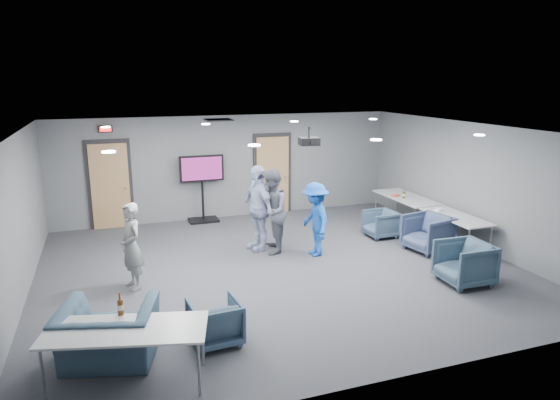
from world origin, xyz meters
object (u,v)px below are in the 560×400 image
object	(u,v)px
chair_front_b	(108,334)
bottle_front	(120,307)
table_front_left	(126,332)
chair_right_a	(381,224)
projector	(309,141)
chair_right_b	(428,233)
person_c	(258,208)
person_a	(131,247)
bottle_right	(404,195)
table_right_a	(406,198)
tv_stand	(202,184)
table_right_b	(456,218)
person_b	(271,212)
person_d	(315,219)
chair_right_c	(464,263)
chair_front_a	(215,322)

from	to	relation	value
chair_front_b	bottle_front	bearing A→B (deg)	146.21
table_front_left	chair_right_a	bearing A→B (deg)	49.28
projector	chair_right_b	bearing A→B (deg)	-5.49
person_c	chair_right_a	xyz separation A→B (m)	(2.95, -0.13, -0.61)
bottle_front	projector	world-z (taller)	projector
person_a	bottle_right	xyz separation A→B (m)	(6.60, 1.68, 0.05)
chair_right_b	projector	distance (m)	3.29
table_right_a	chair_front_b	bearing A→B (deg)	119.78
chair_right_b	tv_stand	distance (m)	5.68
chair_right_a	table_right_b	distance (m)	1.71
person_c	tv_stand	world-z (taller)	person_c
person_b	projector	size ratio (longest dim) A/B	4.21
person_a	person_b	xyz separation A→B (m)	(2.89, 0.97, 0.13)
bottle_front	table_front_left	bearing A→B (deg)	-84.88
chair_right_b	projector	world-z (taller)	projector
person_d	chair_right_a	xyz separation A→B (m)	(1.94, 0.62, -0.46)
person_d	bottle_right	xyz separation A→B (m)	(2.90, 1.17, 0.04)
bottle_right	tv_stand	distance (m)	5.09
chair_front_b	person_c	bearing A→B (deg)	-115.19
person_b	chair_right_a	bearing A→B (deg)	110.37
bottle_right	tv_stand	world-z (taller)	tv_stand
table_front_left	tv_stand	xyz separation A→B (m)	(2.21, 6.75, 0.29)
person_c	bottle_front	distance (m)	4.82
person_a	bottle_right	distance (m)	6.81
person_a	chair_front_b	bearing A→B (deg)	-29.57
person_d	chair_right_c	distance (m)	3.03
chair_right_c	bottle_right	world-z (taller)	bottle_right
table_right_b	table_front_left	world-z (taller)	same
table_right_a	bottle_front	distance (m)	8.24
chair_right_c	bottle_front	bearing A→B (deg)	-81.06
person_a	table_front_left	distance (m)	2.95
person_d	table_right_a	distance (m)	3.30
person_d	chair_front_a	bearing A→B (deg)	-42.58
chair_right_c	chair_front_b	size ratio (longest dim) A/B	0.72
person_a	person_b	distance (m)	3.05
chair_right_a	table_front_left	size ratio (longest dim) A/B	0.34
person_a	table_right_a	world-z (taller)	person_a
table_right_a	tv_stand	world-z (taller)	tv_stand
person_a	tv_stand	bearing A→B (deg)	133.85
person_c	chair_right_b	size ratio (longest dim) A/B	2.14
person_a	tv_stand	world-z (taller)	tv_stand
person_b	tv_stand	xyz separation A→B (m)	(-0.91, 2.84, 0.08)
person_d	chair_right_c	xyz separation A→B (m)	(1.94, -2.29, -0.39)
person_a	bottle_right	world-z (taller)	person_a
person_c	person_d	world-z (taller)	person_c
person_d	chair_right_b	xyz separation A→B (m)	(2.39, -0.56, -0.38)
table_right_a	table_right_b	xyz separation A→B (m)	(0.00, -1.90, -0.01)
chair_right_b	table_front_left	xyz separation A→B (m)	(-6.33, -2.88, 0.29)
chair_right_b	tv_stand	xyz separation A→B (m)	(-4.12, 3.86, 0.59)
table_right_a	bottle_right	distance (m)	0.22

